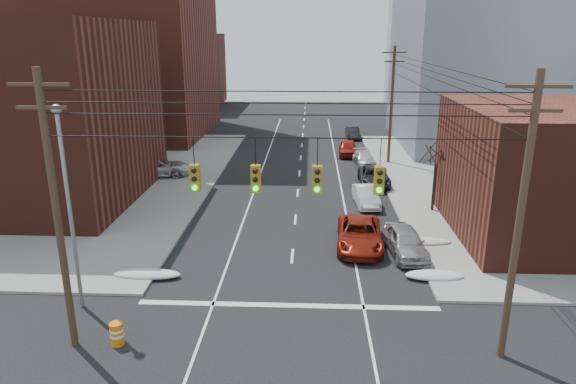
# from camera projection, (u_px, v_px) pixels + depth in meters

# --- Properties ---
(building_brick_tall) EXTENTS (24.00, 20.00, 30.00)m
(building_brick_tall) POSITION_uv_depth(u_px,v_px,m) (99.00, 7.00, 59.95)
(building_brick_tall) COLOR maroon
(building_brick_tall) RESTS_ON ground
(building_brick_far) EXTENTS (22.00, 18.00, 12.00)m
(building_brick_far) POSITION_uv_depth(u_px,v_px,m) (153.00, 70.00, 87.51)
(building_brick_far) COLOR #522118
(building_brick_far) RESTS_ON ground
(building_office) EXTENTS (22.00, 20.00, 25.00)m
(building_office) POSITION_uv_depth(u_px,v_px,m) (508.00, 29.00, 54.94)
(building_office) COLOR gray
(building_office) RESTS_ON ground
(building_glass) EXTENTS (20.00, 18.00, 22.00)m
(building_glass) POSITION_uv_depth(u_px,v_px,m) (459.00, 40.00, 80.10)
(building_glass) COLOR gray
(building_glass) RESTS_ON ground
(utility_pole_left) EXTENTS (2.20, 0.28, 11.00)m
(utility_pole_left) POSITION_uv_depth(u_px,v_px,m) (56.00, 210.00, 19.11)
(utility_pole_left) COLOR #473323
(utility_pole_left) RESTS_ON ground
(utility_pole_right) EXTENTS (2.20, 0.28, 11.00)m
(utility_pole_right) POSITION_uv_depth(u_px,v_px,m) (520.00, 217.00, 18.39)
(utility_pole_right) COLOR #473323
(utility_pole_right) RESTS_ON ground
(utility_pole_far) EXTENTS (2.20, 0.28, 11.00)m
(utility_pole_far) POSITION_uv_depth(u_px,v_px,m) (392.00, 103.00, 47.96)
(utility_pole_far) COLOR #473323
(utility_pole_far) RESTS_ON ground
(traffic_signals) EXTENTS (17.00, 0.42, 2.02)m
(traffic_signals) POSITION_uv_depth(u_px,v_px,m) (286.00, 177.00, 18.30)
(traffic_signals) COLOR black
(traffic_signals) RESTS_ON ground
(street_light) EXTENTS (0.44, 0.44, 9.32)m
(street_light) POSITION_uv_depth(u_px,v_px,m) (67.00, 192.00, 22.08)
(street_light) COLOR gray
(street_light) RESTS_ON ground
(bare_tree) EXTENTS (2.09, 2.20, 4.93)m
(bare_tree) POSITION_uv_depth(u_px,v_px,m) (434.00, 180.00, 35.59)
(bare_tree) COLOR black
(bare_tree) RESTS_ON ground
(snow_nw) EXTENTS (3.50, 1.08, 0.42)m
(snow_nw) POSITION_uv_depth(u_px,v_px,m) (147.00, 274.00, 26.44)
(snow_nw) COLOR silver
(snow_nw) RESTS_ON ground
(snow_ne) EXTENTS (3.00, 1.08, 0.42)m
(snow_ne) POSITION_uv_depth(u_px,v_px,m) (435.00, 275.00, 26.29)
(snow_ne) COLOR silver
(snow_ne) RESTS_ON ground
(snow_east_far) EXTENTS (4.00, 1.08, 0.42)m
(snow_east_far) POSITION_uv_depth(u_px,v_px,m) (417.00, 241.00, 30.58)
(snow_east_far) COLOR silver
(snow_east_far) RESTS_ON ground
(red_pickup) EXTENTS (2.94, 5.78, 1.57)m
(red_pickup) POSITION_uv_depth(u_px,v_px,m) (360.00, 234.00, 30.11)
(red_pickup) COLOR maroon
(red_pickup) RESTS_ON ground
(parked_car_a) EXTENTS (2.36, 4.83, 1.59)m
(parked_car_a) POSITION_uv_depth(u_px,v_px,m) (405.00, 241.00, 29.08)
(parked_car_a) COLOR #A09FA4
(parked_car_a) RESTS_ON ground
(parked_car_b) EXTENTS (1.80, 4.37, 1.41)m
(parked_car_b) POSITION_uv_depth(u_px,v_px,m) (366.00, 196.00, 37.43)
(parked_car_b) COLOR silver
(parked_car_b) RESTS_ON ground
(parked_car_c) EXTENTS (2.60, 5.36, 1.47)m
(parked_car_c) POSITION_uv_depth(u_px,v_px,m) (374.00, 177.00, 42.35)
(parked_car_c) COLOR black
(parked_car_c) RESTS_ON ground
(parked_car_d) EXTENTS (2.14, 4.42, 1.24)m
(parked_car_d) POSITION_uv_depth(u_px,v_px,m) (364.00, 158.00, 49.08)
(parked_car_d) COLOR silver
(parked_car_d) RESTS_ON ground
(parked_car_e) EXTENTS (2.01, 4.59, 1.54)m
(parked_car_e) POSITION_uv_depth(u_px,v_px,m) (348.00, 148.00, 52.74)
(parked_car_e) COLOR maroon
(parked_car_e) RESTS_ON ground
(parked_car_f) EXTENTS (1.57, 4.23, 1.38)m
(parked_car_f) POSITION_uv_depth(u_px,v_px,m) (353.00, 133.00, 61.33)
(parked_car_f) COLOR black
(parked_car_f) RESTS_ON ground
(lot_car_a) EXTENTS (4.31, 2.31, 1.35)m
(lot_car_a) POSITION_uv_depth(u_px,v_px,m) (82.00, 192.00, 38.10)
(lot_car_a) COLOR silver
(lot_car_a) RESTS_ON sidewalk_nw
(lot_car_b) EXTENTS (5.93, 3.58, 1.54)m
(lot_car_b) POSITION_uv_depth(u_px,v_px,m) (158.00, 167.00, 44.63)
(lot_car_b) COLOR silver
(lot_car_b) RESTS_ON sidewalk_nw
(lot_car_c) EXTENTS (5.10, 2.14, 1.47)m
(lot_car_c) POSITION_uv_depth(u_px,v_px,m) (92.00, 180.00, 40.77)
(lot_car_c) COLOR black
(lot_car_c) RESTS_ON sidewalk_nw
(lot_car_d) EXTENTS (4.32, 3.02, 1.37)m
(lot_car_d) POSITION_uv_depth(u_px,v_px,m) (69.00, 176.00, 42.23)
(lot_car_d) COLOR #B7B7BC
(lot_car_d) RESTS_ON sidewalk_nw
(construction_barrel) EXTENTS (0.66, 0.66, 0.97)m
(construction_barrel) POSITION_uv_depth(u_px,v_px,m) (117.00, 333.00, 20.70)
(construction_barrel) COLOR orange
(construction_barrel) RESTS_ON ground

